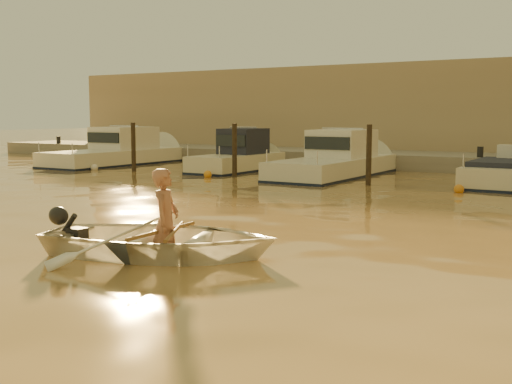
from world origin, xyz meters
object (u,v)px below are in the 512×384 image
Objects in this scene: person at (166,222)px; moored_boat_0 at (114,151)px; moored_boat_2 at (334,160)px; moored_boat_3 at (503,179)px; dinghy at (160,239)px; moored_boat_1 at (237,156)px; waterfront_building at (472,113)px.

moored_boat_0 is at bearing 27.18° from person.
moored_boat_3 is (6.08, 0.00, -0.40)m from moored_boat_2.
person is at bearing -90.00° from dinghy.
moored_boat_1 is 13.07m from waterfront_building.
waterfront_building is at bearing 38.70° from moored_boat_0.
dinghy is 0.70× the size of moored_boat_3.
person is at bearing -76.22° from moored_boat_2.
moored_boat_1 is at bearing 9.66° from dinghy.
moored_boat_1 is at bearing 10.01° from person.
person is 14.35m from moored_boat_3.
moored_boat_1 is 0.72× the size of moored_boat_2.
moored_boat_3 reaches higher than dinghy.
moored_boat_2 is (4.39, 0.00, 0.00)m from moored_boat_1.
dinghy is 25.25m from waterfront_building.
person is at bearing -43.74° from moored_boat_0.
moored_boat_0 is 1.42× the size of moored_boat_1.
person reaches higher than moored_boat_3.
moored_boat_3 is at bearing -29.94° from dinghy.
moored_boat_1 is 10.48m from moored_boat_3.
moored_boat_2 reaches higher than dinghy.
moored_boat_0 and moored_boat_2 have the same top height.
moored_boat_0 is 1.45× the size of moored_boat_3.
moored_boat_1 reaches higher than moored_boat_3.
moored_boat_1 reaches higher than dinghy.
moored_boat_0 is at bearing 26.93° from dinghy.
person is 0.22× the size of moored_boat_2.
waterfront_building is at bearing 77.48° from moored_boat_2.
dinghy is 0.31m from person.
moored_boat_0 is 0.17× the size of waterfront_building.
dinghy is 14.40m from moored_boat_3.
person is at bearing -87.68° from waterfront_building.
moored_boat_0 is at bearing -141.30° from waterfront_building.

